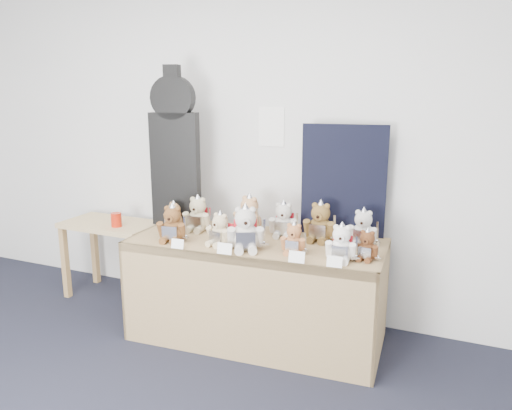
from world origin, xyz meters
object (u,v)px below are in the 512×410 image
at_px(teddy_front_far_left, 173,225).
at_px(teddy_back_far_left, 173,217).
at_px(side_table, 111,236).
at_px(teddy_front_left, 220,230).
at_px(teddy_front_right, 294,240).
at_px(teddy_back_centre_left, 249,216).
at_px(teddy_front_centre, 246,230).
at_px(red_cup, 116,220).
at_px(teddy_back_end, 363,229).
at_px(teddy_front_far_right, 341,244).
at_px(display_table, 253,265).
at_px(teddy_front_end, 367,246).
at_px(teddy_back_left, 198,215).
at_px(teddy_back_centre_right, 283,221).
at_px(teddy_back_right, 320,224).
at_px(guitar_case, 175,149).

distance_m(teddy_front_far_left, teddy_back_far_left, 0.31).
relative_size(side_table, teddy_front_left, 3.17).
height_order(teddy_front_right, teddy_back_centre_left, teddy_back_centre_left).
bearing_deg(teddy_front_centre, teddy_back_far_left, 136.24).
bearing_deg(teddy_front_left, red_cup, 177.26).
xyz_separation_m(teddy_front_right, teddy_back_end, (0.37, 0.35, 0.02)).
xyz_separation_m(teddy_front_left, teddy_front_far_right, (0.83, 0.01, 0.00)).
height_order(display_table, teddy_front_left, teddy_front_left).
bearing_deg(teddy_front_end, teddy_back_end, 111.71).
bearing_deg(teddy_front_centre, teddy_front_right, -14.59).
relative_size(teddy_front_centre, teddy_back_left, 1.14).
height_order(teddy_back_centre_right, teddy_back_end, teddy_back_centre_right).
bearing_deg(teddy_front_far_right, red_cup, 166.01).
relative_size(red_cup, teddy_front_centre, 0.34).
height_order(display_table, teddy_front_far_right, teddy_front_far_right).
height_order(teddy_front_end, teddy_back_right, teddy_back_right).
height_order(teddy_front_far_right, teddy_front_end, teddy_front_far_right).
xyz_separation_m(teddy_front_right, teddy_back_left, (-0.83, 0.22, 0.03)).
xyz_separation_m(teddy_front_end, teddy_back_centre_right, (-0.65, 0.27, 0.03)).
relative_size(teddy_front_right, teddy_back_centre_right, 0.81).
bearing_deg(teddy_back_centre_right, teddy_back_left, 179.20).
xyz_separation_m(teddy_front_end, teddy_back_end, (-0.08, 0.28, 0.03)).
height_order(side_table, teddy_front_centre, teddy_front_centre).
bearing_deg(teddy_front_centre, teddy_front_end, -16.30).
relative_size(teddy_front_right, teddy_back_end, 0.82).
bearing_deg(guitar_case, teddy_back_end, -10.80).
bearing_deg(side_table, teddy_front_far_left, -24.56).
height_order(teddy_front_right, teddy_back_far_left, teddy_back_far_left).
relative_size(side_table, teddy_front_far_left, 2.83).
bearing_deg(teddy_back_end, teddy_front_far_left, -161.61).
height_order(teddy_front_far_right, teddy_back_end, teddy_back_end).
relative_size(teddy_back_centre_right, teddy_back_far_left, 1.20).
xyz_separation_m(red_cup, teddy_back_right, (1.70, 0.07, 0.14)).
xyz_separation_m(teddy_front_far_left, teddy_front_right, (0.86, 0.08, -0.02)).
distance_m(display_table, teddy_back_far_left, 0.75).
height_order(display_table, teddy_front_right, teddy_front_right).
relative_size(guitar_case, teddy_back_end, 4.35).
bearing_deg(teddy_back_end, teddy_back_right, -176.73).
relative_size(teddy_front_left, teddy_back_right, 0.82).
bearing_deg(side_table, teddy_back_left, -6.93).
relative_size(display_table, teddy_front_left, 7.13).
distance_m(teddy_front_right, teddy_back_right, 0.34).
bearing_deg(teddy_front_right, side_table, 163.79).
height_order(teddy_front_left, teddy_back_centre_left, teddy_back_centre_left).
relative_size(red_cup, teddy_back_right, 0.37).
relative_size(side_table, teddy_back_centre_left, 2.58).
height_order(teddy_front_centre, teddy_back_right, teddy_front_centre).
relative_size(teddy_front_end, teddy_back_right, 0.69).
xyz_separation_m(red_cup, teddy_front_far_left, (0.76, -0.34, 0.13)).
bearing_deg(teddy_back_centre_left, teddy_back_left, -149.23).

